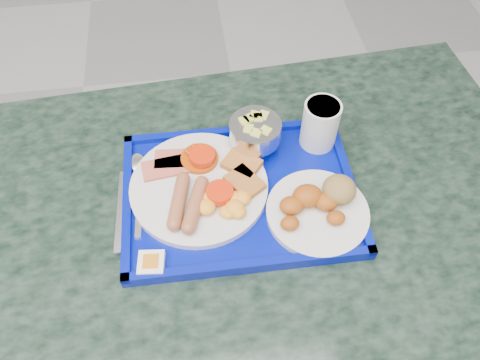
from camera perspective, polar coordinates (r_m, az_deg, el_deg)
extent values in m
cylinder|color=gray|center=(1.51, 1.43, -17.60)|extent=(0.53, 0.53, 0.03)
cylinder|color=gray|center=(1.19, 1.76, -12.45)|extent=(0.10, 0.10, 0.64)
cube|color=black|center=(0.89, 2.30, -3.65)|extent=(1.18, 0.83, 0.04)
cube|color=#030F91|center=(0.88, 0.00, -1.82)|extent=(0.44, 0.32, 0.01)
cube|color=#030F91|center=(0.96, -1.10, 5.98)|extent=(0.43, 0.02, 0.01)
cube|color=#030F91|center=(0.79, 1.35, -10.22)|extent=(0.43, 0.02, 0.01)
cube|color=#030F91|center=(0.91, 13.15, 0.02)|extent=(0.02, 0.32, 0.01)
cube|color=#030F91|center=(0.88, -13.60, -2.66)|extent=(0.02, 0.32, 0.01)
cylinder|color=silver|center=(0.88, -5.02, -0.84)|extent=(0.26, 0.26, 0.01)
cube|color=#D46454|center=(0.91, -7.63, 2.56)|extent=(0.09, 0.05, 0.01)
cube|color=#D46454|center=(0.90, -9.08, 1.49)|extent=(0.09, 0.06, 0.01)
cylinder|color=#BF4507|center=(0.90, -4.96, 2.61)|extent=(0.07, 0.07, 0.01)
sphere|color=#BF4507|center=(0.89, -3.72, 2.15)|extent=(0.01, 0.01, 0.01)
sphere|color=#BF4507|center=(0.91, -3.98, 3.51)|extent=(0.01, 0.01, 0.01)
sphere|color=#BF4507|center=(0.90, -3.30, 2.82)|extent=(0.01, 0.01, 0.01)
sphere|color=#BF4507|center=(0.90, -4.30, 2.85)|extent=(0.01, 0.01, 0.01)
sphere|color=#BF4507|center=(0.91, -5.17, 3.93)|extent=(0.01, 0.01, 0.01)
sphere|color=#BF4507|center=(0.89, -3.84, 2.46)|extent=(0.01, 0.01, 0.01)
sphere|color=#BF4507|center=(0.88, -4.77, 1.69)|extent=(0.01, 0.01, 0.01)
sphere|color=#BF4507|center=(0.92, -5.67, 4.11)|extent=(0.01, 0.01, 0.01)
sphere|color=#BF4507|center=(0.90, -6.24, 3.24)|extent=(0.01, 0.01, 0.01)
sphere|color=#BF4507|center=(0.90, -5.66, 3.30)|extent=(0.01, 0.01, 0.01)
sphere|color=#BF4507|center=(0.90, -5.58, 2.97)|extent=(0.01, 0.01, 0.01)
sphere|color=#BF4507|center=(0.91, -4.35, 3.58)|extent=(0.01, 0.01, 0.01)
sphere|color=#BF4507|center=(0.91, -3.86, 3.94)|extent=(0.01, 0.01, 0.01)
sphere|color=#BF4507|center=(0.91, -6.48, 3.49)|extent=(0.01, 0.01, 0.01)
sphere|color=#BF4507|center=(0.89, -4.82, 1.84)|extent=(0.01, 0.01, 0.01)
cube|color=#B56A2D|center=(0.89, 0.21, 1.98)|extent=(0.08, 0.08, 0.01)
cube|color=#B56A2D|center=(0.86, 0.55, -0.30)|extent=(0.08, 0.08, 0.01)
cylinder|color=brown|center=(0.84, -7.49, -2.55)|extent=(0.05, 0.10, 0.03)
cylinder|color=brown|center=(0.83, -5.47, -2.99)|extent=(0.06, 0.10, 0.03)
ellipsoid|color=orange|center=(0.83, -0.63, -3.38)|extent=(0.03, 0.03, 0.02)
ellipsoid|color=orange|center=(0.83, -4.12, -3.29)|extent=(0.03, 0.03, 0.02)
ellipsoid|color=orange|center=(0.84, -3.97, -2.42)|extent=(0.03, 0.03, 0.02)
ellipsoid|color=orange|center=(0.84, -4.11, -2.27)|extent=(0.03, 0.03, 0.02)
ellipsoid|color=orange|center=(0.82, -0.22, -3.88)|extent=(0.03, 0.03, 0.02)
ellipsoid|color=orange|center=(0.86, -2.46, -0.77)|extent=(0.03, 0.03, 0.02)
ellipsoid|color=orange|center=(0.84, -1.46, -1.82)|extent=(0.03, 0.03, 0.02)
ellipsoid|color=orange|center=(0.84, -1.50, -2.38)|extent=(0.03, 0.03, 0.02)
ellipsoid|color=orange|center=(0.83, -1.73, -3.85)|extent=(0.02, 0.02, 0.02)
ellipsoid|color=orange|center=(0.84, -0.66, -2.22)|extent=(0.03, 0.03, 0.02)
ellipsoid|color=orange|center=(0.83, -1.40, -4.07)|extent=(0.02, 0.02, 0.01)
ellipsoid|color=orange|center=(0.84, 0.28, -2.16)|extent=(0.03, 0.03, 0.02)
cylinder|color=red|center=(0.89, -4.66, 2.89)|extent=(0.05, 0.05, 0.01)
cylinder|color=red|center=(0.84, -2.48, -1.52)|extent=(0.05, 0.05, 0.01)
cylinder|color=silver|center=(0.85, 9.41, -3.93)|extent=(0.19, 0.19, 0.01)
ellipsoid|color=#A14A13|center=(0.83, 11.62, -4.56)|extent=(0.03, 0.03, 0.02)
ellipsoid|color=#A14A13|center=(0.84, 10.48, -2.61)|extent=(0.04, 0.04, 0.03)
ellipsoid|color=#A14A13|center=(0.84, 8.22, -1.92)|extent=(0.05, 0.05, 0.04)
ellipsoid|color=#A14A13|center=(0.83, 6.30, -3.12)|extent=(0.04, 0.04, 0.03)
ellipsoid|color=#A14A13|center=(0.82, 6.09, -5.29)|extent=(0.03, 0.03, 0.02)
ellipsoid|color=olive|center=(0.85, 12.00, -1.14)|extent=(0.06, 0.06, 0.05)
cylinder|color=silver|center=(0.94, 1.80, 4.19)|extent=(0.06, 0.06, 0.01)
cylinder|color=silver|center=(0.93, 1.82, 4.73)|extent=(0.02, 0.02, 0.02)
cylinder|color=silver|center=(0.91, 1.87, 5.99)|extent=(0.10, 0.10, 0.04)
cube|color=#E5E757|center=(0.89, 3.15, 5.88)|extent=(0.03, 0.03, 0.01)
cube|color=#E5E757|center=(0.91, 2.90, 7.74)|extent=(0.02, 0.02, 0.01)
cube|color=#E5E757|center=(0.91, 2.21, 7.45)|extent=(0.02, 0.02, 0.01)
cube|color=#E5E757|center=(0.88, 1.98, 5.60)|extent=(0.02, 0.02, 0.01)
cube|color=#E5E757|center=(0.90, 0.49, 7.06)|extent=(0.02, 0.02, 0.01)
cube|color=#E5E757|center=(0.89, 1.04, 6.11)|extent=(0.02, 0.02, 0.01)
cube|color=#E5E757|center=(0.91, 1.06, 7.31)|extent=(0.02, 0.02, 0.01)
cube|color=#E5E757|center=(0.91, 1.75, 7.72)|extent=(0.02, 0.02, 0.01)
cylinder|color=silver|center=(0.93, 9.73, 6.72)|extent=(0.07, 0.07, 0.10)
cylinder|color=#E4550C|center=(0.90, 10.13, 8.66)|extent=(0.06, 0.06, 0.01)
cube|color=silver|center=(0.88, -12.17, -2.79)|extent=(0.02, 0.15, 0.00)
ellipsoid|color=silver|center=(0.93, -12.48, 2.14)|extent=(0.03, 0.05, 0.01)
cube|color=silver|center=(0.88, -14.38, -3.56)|extent=(0.02, 0.18, 0.00)
cube|color=white|center=(0.81, -10.76, -9.97)|extent=(0.05, 0.05, 0.02)
cube|color=orange|center=(0.80, -10.85, -9.69)|extent=(0.03, 0.03, 0.00)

